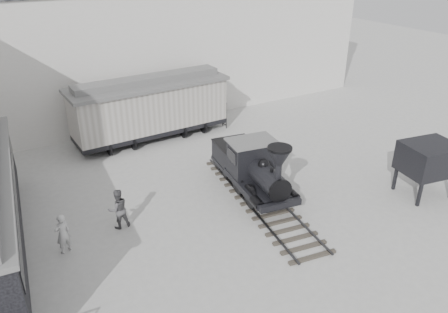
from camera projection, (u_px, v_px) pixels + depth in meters
ground at (274, 238)px, 17.39m from camera, size 90.00×90.00×0.00m
north_wall at (134, 35)px, 26.61m from camera, size 34.00×2.51×11.00m
locomotive at (254, 171)px, 19.97m from camera, size 3.24×9.38×3.25m
boxcar at (150, 106)px, 25.53m from camera, size 9.38×3.25×3.80m
visitor_a at (63, 234)px, 16.28m from camera, size 0.70×0.59×1.65m
visitor_b at (118, 209)px, 17.71m from camera, size 0.87×0.70×1.74m
coal_hopper at (428, 162)px, 19.79m from camera, size 2.61×2.26×2.54m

